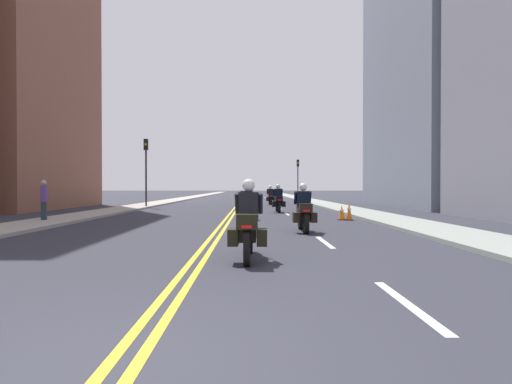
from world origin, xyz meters
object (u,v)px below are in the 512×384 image
object	(u,v)px
motorcycle_1	(303,212)
motorcycle_5	(270,197)
traffic_light_far	(298,172)
pedestrian_0	(44,201)
motorcycle_0	(248,227)
motorcycle_4	(249,199)
traffic_cone_0	(349,211)
motorcycle_3	(278,201)
motorcycle_2	(247,205)
traffic_light_near	(146,161)
traffic_cone_1	(342,213)

from	to	relation	value
motorcycle_1	motorcycle_5	world-z (taller)	motorcycle_5
traffic_light_far	pedestrian_0	world-z (taller)	traffic_light_far
motorcycle_0	traffic_light_far	distance (m)	40.85
motorcycle_4	traffic_cone_0	bearing A→B (deg)	-70.46
motorcycle_1	motorcycle_5	xyz separation A→B (m)	(-0.11, 21.50, 0.00)
motorcycle_1	motorcycle_3	size ratio (longest dim) A/B	1.04
motorcycle_1	traffic_light_far	bearing A→B (deg)	84.12
motorcycle_4	motorcycle_5	world-z (taller)	motorcycle_5
motorcycle_2	traffic_light_near	size ratio (longest dim) A/B	0.43
motorcycle_4	pedestrian_0	bearing A→B (deg)	-125.64
motorcycle_4	motorcycle_2	bearing A→B (deg)	-92.09
motorcycle_2	motorcycle_1	bearing A→B (deg)	-72.72
motorcycle_2	traffic_light_near	bearing A→B (deg)	120.62
motorcycle_0	motorcycle_3	distance (m)	16.24
traffic_cone_1	traffic_light_far	bearing A→B (deg)	87.43
motorcycle_5	traffic_light_near	distance (m)	10.81
motorcycle_4	pedestrian_0	world-z (taller)	pedestrian_0
motorcycle_0	motorcycle_3	bearing A→B (deg)	86.17
motorcycle_2	traffic_light_near	world-z (taller)	traffic_light_near
motorcycle_0	traffic_light_near	size ratio (longest dim) A/B	0.45
traffic_light_near	traffic_light_far	size ratio (longest dim) A/B	1.06
motorcycle_3	traffic_light_near	distance (m)	11.20
motorcycle_1	motorcycle_5	bearing A→B (deg)	90.45
traffic_cone_1	traffic_light_far	world-z (taller)	traffic_light_far
motorcycle_5	traffic_cone_0	bearing A→B (deg)	-83.22
motorcycle_0	motorcycle_4	size ratio (longest dim) A/B	1.03
motorcycle_1	traffic_cone_0	xyz separation A→B (m)	(2.66, 4.88, -0.24)
traffic_cone_0	traffic_light_far	xyz separation A→B (m)	(1.04, 30.12, 2.83)
motorcycle_3	traffic_cone_0	xyz separation A→B (m)	(2.80, -5.89, -0.27)
traffic_cone_0	traffic_light_near	xyz separation A→B (m)	(-11.98, 11.69, 3.00)
traffic_light_far	traffic_light_near	bearing A→B (deg)	-125.25
motorcycle_4	motorcycle_1	bearing A→B (deg)	-85.28
motorcycle_3	motorcycle_4	size ratio (longest dim) A/B	0.98
traffic_light_near	traffic_light_far	distance (m)	22.57
motorcycle_4	traffic_light_near	bearing A→B (deg)	177.76
motorcycle_2	traffic_cone_0	world-z (taller)	motorcycle_2
motorcycle_3	pedestrian_0	distance (m)	12.41
motorcycle_2	traffic_light_far	distance (m)	30.31
motorcycle_0	pedestrian_0	size ratio (longest dim) A/B	1.24
motorcycle_0	pedestrian_0	bearing A→B (deg)	135.19
motorcycle_2	motorcycle_5	size ratio (longest dim) A/B	0.98
traffic_light_near	pedestrian_0	distance (m)	13.06
motorcycle_3	pedestrian_0	size ratio (longest dim) A/B	1.18
motorcycle_3	motorcycle_5	bearing A→B (deg)	87.92
traffic_cone_0	motorcycle_4	bearing A→B (deg)	111.35
traffic_cone_1	motorcycle_0	bearing A→B (deg)	-111.72
motorcycle_1	pedestrian_0	world-z (taller)	pedestrian_0
motorcycle_5	traffic_light_near	bearing A→B (deg)	-154.51
motorcycle_0	traffic_light_far	size ratio (longest dim) A/B	0.47
motorcycle_4	traffic_cone_1	bearing A→B (deg)	-71.49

